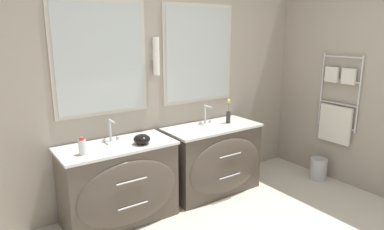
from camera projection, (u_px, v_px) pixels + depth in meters
The scene contains 10 objects.
wall_back at pixel (166, 78), 3.73m from camera, with size 5.31×0.15×2.60m.
wall_right at pixel (354, 77), 3.94m from camera, with size 0.13×3.79×2.60m.
vanity_left at pixel (120, 183), 3.26m from camera, with size 1.08×0.59×0.77m.
vanity_right at pixel (214, 159), 3.89m from camera, with size 1.08×0.59×0.77m.
faucet_left at pixel (111, 131), 3.27m from camera, with size 0.17×0.14×0.22m.
faucet_right at pixel (206, 115), 3.90m from camera, with size 0.17×0.14×0.22m.
toiletry_bottle at pixel (82, 147), 2.93m from camera, with size 0.07×0.07×0.16m.
amenity_bowl at pixel (142, 139), 3.21m from camera, with size 0.16×0.16×0.09m.
flower_vase at pixel (228, 114), 3.94m from camera, with size 0.05×0.05×0.28m.
waste_bin at pixel (318, 168), 4.28m from camera, with size 0.21×0.21×0.27m.
Camera 1 is at (-1.89, -1.33, 1.81)m, focal length 32.00 mm.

